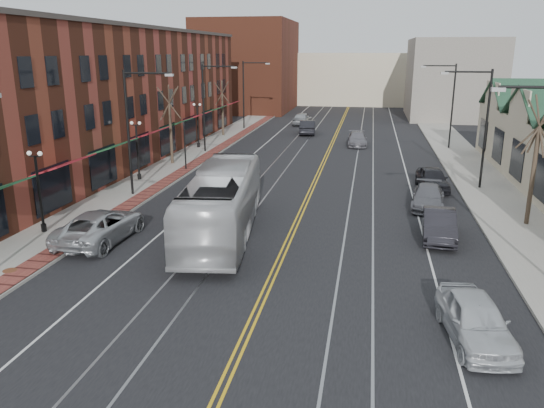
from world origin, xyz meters
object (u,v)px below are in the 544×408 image
at_px(transit_bus, 222,203).
at_px(parked_car_a, 475,319).
at_px(parked_suv, 101,226).
at_px(parked_car_b, 439,225).
at_px(parked_car_c, 428,197).
at_px(parked_car_d, 432,179).

xyz_separation_m(transit_bus, parked_car_a, (11.04, -8.78, -0.97)).
relative_size(transit_bus, parked_suv, 2.15).
xyz_separation_m(transit_bus, parked_car_b, (11.04, 1.31, -0.99)).
relative_size(parked_suv, parked_car_c, 1.25).
relative_size(transit_bus, parked_car_d, 2.74).
bearing_deg(parked_car_a, parked_suv, 150.70).
xyz_separation_m(parked_car_b, parked_car_c, (0.00, 5.79, -0.07)).
bearing_deg(parked_car_b, parked_suv, -164.33).
bearing_deg(parked_car_c, parked_car_b, -83.49).
distance_m(transit_bus, parked_car_b, 11.16).
height_order(parked_car_a, parked_car_b, parked_car_a).
xyz_separation_m(parked_suv, parked_car_b, (16.80, 3.43, -0.06)).
bearing_deg(parked_car_b, parked_car_a, -85.87).
xyz_separation_m(transit_bus, parked_car_d, (11.75, 11.69, -0.96)).
height_order(parked_suv, parked_car_a, parked_suv).
relative_size(parked_car_a, parked_car_c, 0.97).
relative_size(transit_bus, parked_car_a, 2.76).
height_order(parked_car_a, parked_car_c, parked_car_a).
xyz_separation_m(parked_car_a, parked_car_c, (0.00, 15.89, -0.10)).
height_order(transit_bus, parked_suv, transit_bus).
height_order(parked_suv, parked_car_b, parked_suv).
bearing_deg(parked_car_b, parked_car_c, 94.13).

